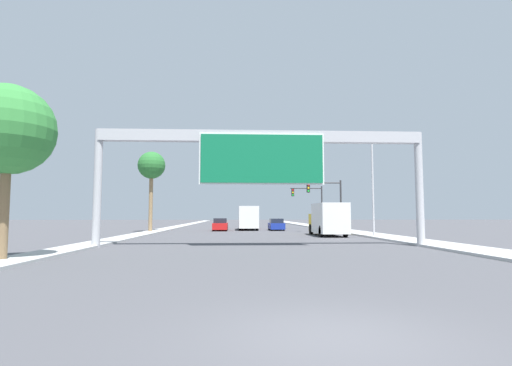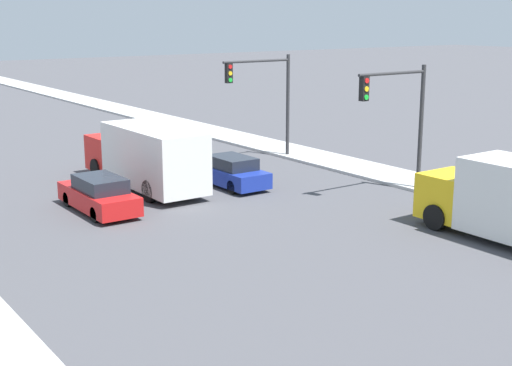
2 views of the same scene
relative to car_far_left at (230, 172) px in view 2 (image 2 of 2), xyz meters
The scene contains 6 objects.
sidewalk_right 17.97m from the car_far_left, 64.43° to the left, with size 3.00×120.00×0.15m.
car_far_left is the anchor object (origin of this frame).
car_far_right 7.03m from the car_far_left, behind, with size 1.78×4.78×1.53m.
truck_box_primary 4.08m from the car_far_left, 151.25° to the left, with size 2.43×8.74×3.03m.
traffic_light_near_intersection 8.58m from the car_far_left, 46.96° to the right, with size 4.12×0.32×5.86m.
traffic_light_mid_block 7.52m from the car_far_left, 38.39° to the left, with size 4.48×0.32×5.89m.
Camera 2 is at (-14.87, 15.85, 8.02)m, focal length 50.00 mm.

